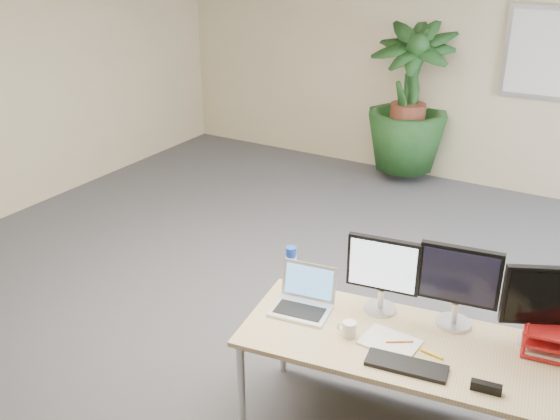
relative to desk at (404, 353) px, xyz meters
The scene contains 16 objects.
floor 1.20m from the desk, behind, with size 8.00×8.00×0.00m, color #444449.
back_wall 4.39m from the desk, 104.20° to the left, with size 7.00×0.04×2.70m, color #C9B78E.
desk is the anchor object (origin of this frame).
floor_plant 4.13m from the desk, 109.93° to the left, with size 0.84×0.84×1.50m, color #143916.
monitor_left 0.47m from the desk, 146.75° to the left, with size 0.42×0.19×0.46m.
monitor_right 0.51m from the desk, 44.84° to the left, with size 0.44×0.20×0.49m.
monitor_dark 0.79m from the desk, 19.66° to the left, with size 0.40×0.22×0.48m.
laptop 0.64m from the desk, behind, with size 0.37×0.34×0.24m.
keyboard 0.34m from the desk, 69.32° to the right, with size 0.41×0.14×0.02m, color black.
coffee_mug 0.37m from the desk, 143.83° to the right, with size 0.11×0.08×0.09m.
spiral_notebook 0.21m from the desk, 104.12° to the right, with size 0.29×0.22×0.01m, color white.
orange_pen 0.20m from the desk, 85.16° to the right, with size 0.01×0.01×0.15m, color #D15C17.
yellow_highlighter 0.27m from the desk, 34.41° to the right, with size 0.02×0.02×0.13m, color yellow.
water_bottle 0.83m from the desk, behind, with size 0.07×0.07×0.28m.
letter_tray 0.78m from the desk, 16.45° to the left, with size 0.34×0.28×0.14m.
stapler 0.59m from the desk, 28.38° to the right, with size 0.14×0.04×0.05m, color black.
Camera 1 is at (1.92, -3.00, 2.67)m, focal length 40.00 mm.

